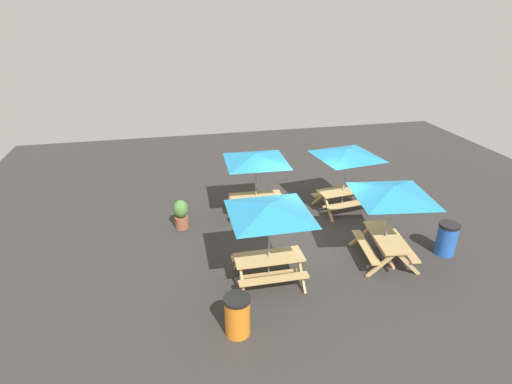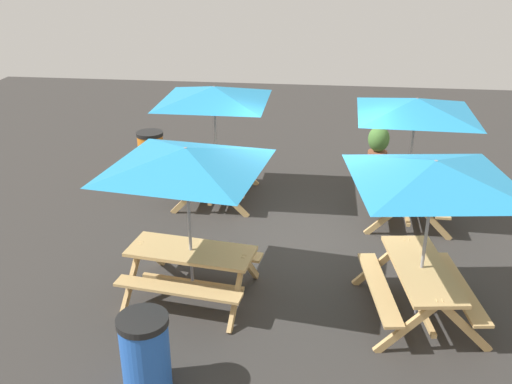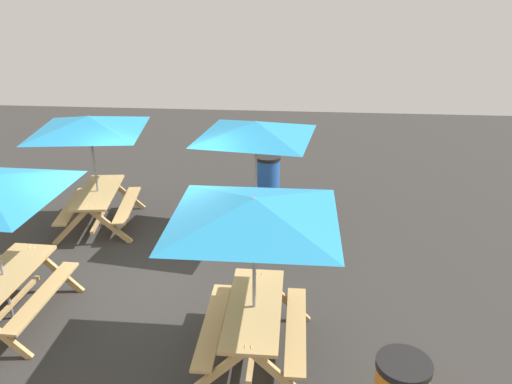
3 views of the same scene
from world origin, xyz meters
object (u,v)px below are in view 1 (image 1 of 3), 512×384
object	(u,v)px
picnic_table_1	(392,197)
trash_bin_orange	(237,315)
picnic_table_2	(256,162)
potted_plant_0	(181,214)
picnic_table_3	(270,215)
picnic_table_0	(347,157)
trash_bin_blue	(447,239)

from	to	relation	value
picnic_table_1	trash_bin_orange	xyz separation A→B (m)	(-4.60, -1.96, -1.49)
picnic_table_1	picnic_table_2	distance (m)	4.54
potted_plant_0	picnic_table_3	bearing A→B (deg)	-57.58
picnic_table_0	trash_bin_orange	size ratio (longest dim) A/B	2.86
trash_bin_orange	potted_plant_0	size ratio (longest dim) A/B	0.99
picnic_table_0	picnic_table_2	bearing A→B (deg)	168.60
picnic_table_2	trash_bin_orange	world-z (taller)	picnic_table_2
trash_bin_blue	picnic_table_2	bearing A→B (deg)	144.83
picnic_table_0	trash_bin_blue	size ratio (longest dim) A/B	2.86
trash_bin_orange	trash_bin_blue	xyz separation A→B (m)	(6.52, 1.86, 0.00)
picnic_table_1	potted_plant_0	bearing A→B (deg)	69.11
picnic_table_0	potted_plant_0	xyz separation A→B (m)	(-5.69, -0.14, -1.47)
potted_plant_0	picnic_table_2	bearing A→B (deg)	7.26
picnic_table_3	trash_bin_orange	size ratio (longest dim) A/B	2.89
picnic_table_3	trash_bin_blue	bearing A→B (deg)	1.88
picnic_table_2	picnic_table_3	world-z (taller)	same
trash_bin_blue	potted_plant_0	size ratio (longest dim) A/B	0.99
picnic_table_1	trash_bin_blue	bearing A→B (deg)	-85.17
picnic_table_0	trash_bin_blue	bearing A→B (deg)	-68.85
picnic_table_3	trash_bin_blue	xyz separation A→B (m)	(5.40, 0.18, -1.49)
picnic_table_1	trash_bin_blue	size ratio (longest dim) A/B	2.86
picnic_table_2	potted_plant_0	xyz separation A→B (m)	(-2.57, -0.33, -1.47)
picnic_table_0	potted_plant_0	distance (m)	5.88
picnic_table_2	picnic_table_0	bearing A→B (deg)	-1.68
picnic_table_3	trash_bin_orange	distance (m)	2.51
picnic_table_2	trash_bin_orange	bearing A→B (deg)	-104.59
picnic_table_1	trash_bin_orange	size ratio (longest dim) A/B	2.86
picnic_table_1	potted_plant_0	distance (m)	6.54
picnic_table_1	picnic_table_2	size ratio (longest dim) A/B	0.99
picnic_table_2	trash_bin_blue	distance (m)	6.24
picnic_table_0	trash_bin_orange	distance (m)	7.13
trash_bin_orange	trash_bin_blue	world-z (taller)	same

